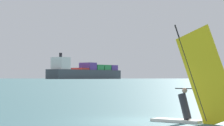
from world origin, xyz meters
name	(u,v)px	position (x,y,z in m)	size (l,w,h in m)	color
ground_plane	(137,121)	(0.00, 0.00, 0.00)	(4000.00, 4000.00, 0.00)	#386066
windsurfer	(193,96)	(1.81, -1.66, 1.10)	(2.52, 3.39, 4.21)	white
cargo_ship	(86,72)	(154.95, 639.98, 10.03)	(126.31, 102.31, 35.17)	#3F444C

